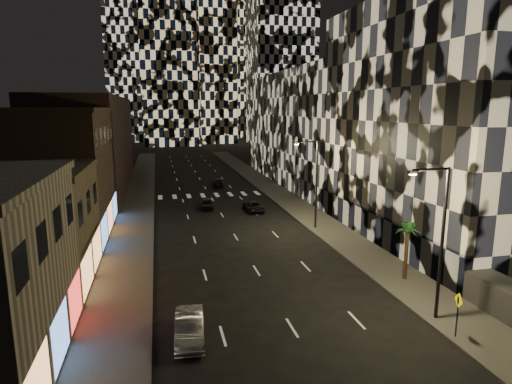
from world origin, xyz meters
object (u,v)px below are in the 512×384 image
streetlight_far (314,178)px  car_dark_oncoming (218,182)px  car_dark_midlane (207,204)px  ped_sign (458,307)px  streetlight_near (439,233)px  car_silver_parked (190,327)px  palm_tree (408,232)px  car_dark_rightlane (254,207)px

streetlight_far → car_dark_oncoming: bearing=102.9°
car_dark_midlane → car_dark_oncoming: size_ratio=0.86×
car_dark_oncoming → ped_sign: size_ratio=1.76×
car_dark_midlane → car_dark_oncoming: car_dark_midlane is taller
streetlight_far → ped_sign: (-0.06, -22.14, -3.51)m
streetlight_near → car_dark_midlane: (-9.70, 31.53, -4.71)m
car_silver_parked → palm_tree: size_ratio=1.02×
car_silver_parked → ped_sign: 14.50m
palm_tree → car_dark_midlane: bearing=113.9°
streetlight_near → car_dark_rightlane: bearing=98.6°
car_dark_rightlane → ped_sign: bearing=-84.5°
car_dark_oncoming → car_dark_rightlane: size_ratio=1.05×
palm_tree → streetlight_near: bearing=-106.9°
ped_sign → car_silver_parked: bearing=-178.3°
streetlight_near → ped_sign: 4.11m
palm_tree → ped_sign: bearing=-102.8°
car_silver_parked → ped_sign: ped_sign is taller
streetlight_far → palm_tree: bearing=-83.1°
car_silver_parked → palm_tree: bearing=20.4°
car_dark_midlane → car_silver_parked: bearing=-92.9°
car_dark_midlane → palm_tree: palm_tree is taller
car_silver_parked → car_dark_rightlane: bearing=74.6°
streetlight_near → car_silver_parked: streetlight_near is taller
streetlight_near → ped_sign: (-0.06, -2.14, -3.51)m
car_silver_parked → car_dark_midlane: (4.45, 30.49, -0.07)m
streetlight_far → car_dark_midlane: streetlight_far is taller
car_dark_oncoming → car_silver_parked: bearing=86.9°
car_dark_midlane → car_dark_rightlane: car_dark_midlane is taller
ped_sign → palm_tree: size_ratio=0.59×
car_dark_rightlane → ped_sign: ped_sign is taller
streetlight_far → ped_sign: size_ratio=3.59×
car_dark_midlane → ped_sign: size_ratio=1.51×
ped_sign → palm_tree: 8.26m
car_dark_rightlane → streetlight_near: bearing=-83.8°
streetlight_near → car_dark_midlane: 33.32m
streetlight_near → streetlight_far: same height
car_dark_rightlane → streetlight_far: bearing=-66.0°
car_dark_midlane → car_dark_rightlane: bearing=-21.7°
streetlight_near → streetlight_far: bearing=90.0°
car_dark_midlane → car_dark_rightlane: 6.01m
car_silver_parked → streetlight_far: bearing=57.3°
car_dark_oncoming → car_dark_rightlane: car_dark_oncoming is taller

